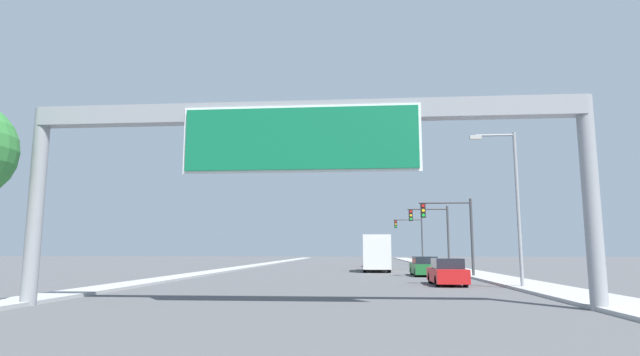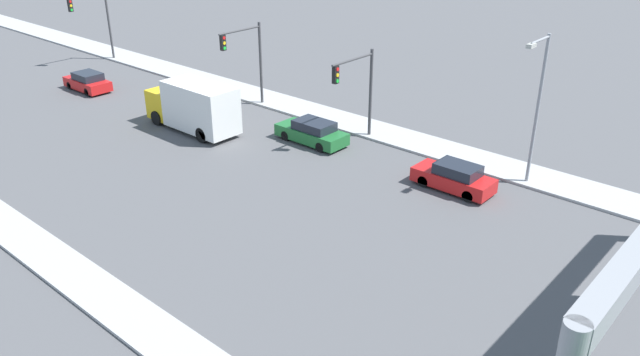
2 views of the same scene
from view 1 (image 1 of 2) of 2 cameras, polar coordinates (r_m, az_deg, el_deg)
sidewalk_right at (r=60.32m, az=13.56°, el=-9.80°), size 3.00×120.00×0.15m
median_strip_left at (r=60.99m, az=-7.64°, el=-9.93°), size 2.00×120.00×0.15m
sign_gantry at (r=18.04m, az=-2.15°, el=4.11°), size 20.46×0.73×7.34m
car_near_right at (r=29.89m, az=14.31°, el=-10.42°), size 1.74×4.37×1.51m
car_mid_center at (r=39.99m, az=11.85°, el=-9.89°), size 1.87×4.79×1.49m
car_far_left at (r=60.49m, az=6.04°, el=-9.38°), size 1.87×4.27×1.48m
truck_box_primary at (r=46.97m, az=6.42°, el=-8.54°), size 2.43×7.22×3.32m
traffic_light_near_intersection at (r=38.26m, az=15.07°, el=-5.11°), size 3.89×0.32×5.76m
traffic_light_mid_block at (r=48.14m, az=13.01°, el=-5.53°), size 3.81×0.32×6.08m
traffic_light_far_intersection at (r=67.98m, az=10.58°, el=-6.22°), size 3.85×0.32×6.27m
street_lamp_right at (r=28.12m, az=21.05°, el=-1.80°), size 2.42×0.28×8.24m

